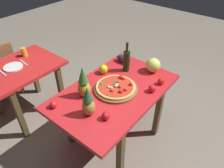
# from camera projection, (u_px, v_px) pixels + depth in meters

# --- Properties ---
(ground_plane) EXTENTS (10.00, 10.00, 0.00)m
(ground_plane) POSITION_uv_depth(u_px,v_px,m) (114.00, 136.00, 2.59)
(ground_plane) COLOR gray
(display_table) EXTENTS (1.33, 0.82, 0.74)m
(display_table) POSITION_uv_depth(u_px,v_px,m) (114.00, 97.00, 2.19)
(display_table) COLOR brown
(display_table) RESTS_ON ground_plane
(background_table) EXTENTS (0.92, 0.71, 0.74)m
(background_table) POSITION_uv_depth(u_px,v_px,m) (22.00, 75.00, 2.57)
(background_table) COLOR brown
(background_table) RESTS_ON ground_plane
(dining_chair) EXTENTS (0.46, 0.46, 0.85)m
(dining_chair) POSITION_uv_depth(u_px,v_px,m) (1.00, 68.00, 2.93)
(dining_chair) COLOR brown
(dining_chair) RESTS_ON ground_plane
(pizza_board) EXTENTS (0.45, 0.45, 0.02)m
(pizza_board) POSITION_uv_depth(u_px,v_px,m) (116.00, 89.00, 2.14)
(pizza_board) COLOR brown
(pizza_board) RESTS_ON display_table
(pizza) EXTENTS (0.40, 0.40, 0.06)m
(pizza) POSITION_uv_depth(u_px,v_px,m) (116.00, 87.00, 2.12)
(pizza) COLOR #E1AA5B
(pizza) RESTS_ON pizza_board
(wine_bottle) EXTENTS (0.08, 0.08, 0.35)m
(wine_bottle) POSITION_uv_depth(u_px,v_px,m) (126.00, 60.00, 2.35)
(wine_bottle) COLOR black
(wine_bottle) RESTS_ON display_table
(pineapple_left) EXTENTS (0.12, 0.12, 0.30)m
(pineapple_left) POSITION_uv_depth(u_px,v_px,m) (88.00, 103.00, 1.79)
(pineapple_left) COLOR #B18938
(pineapple_left) RESTS_ON display_table
(pineapple_right) EXTENTS (0.12, 0.12, 0.33)m
(pineapple_right) POSITION_uv_depth(u_px,v_px,m) (84.00, 83.00, 1.98)
(pineapple_right) COLOR #B49427
(pineapple_right) RESTS_ON display_table
(melon) EXTENTS (0.17, 0.17, 0.17)m
(melon) POSITION_uv_depth(u_px,v_px,m) (153.00, 65.00, 2.36)
(melon) COLOR #DBE068
(melon) RESTS_ON display_table
(bell_pepper) EXTENTS (0.10, 0.10, 0.11)m
(bell_pepper) POSITION_uv_depth(u_px,v_px,m) (103.00, 69.00, 2.35)
(bell_pepper) COLOR yellow
(bell_pepper) RESTS_ON display_table
(eggplant) EXTENTS (0.09, 0.20, 0.09)m
(eggplant) POSITION_uv_depth(u_px,v_px,m) (124.00, 59.00, 2.54)
(eggplant) COLOR #3B2358
(eggplant) RESTS_ON display_table
(tomato_near_board) EXTENTS (0.07, 0.07, 0.07)m
(tomato_near_board) POSITION_uv_depth(u_px,v_px,m) (106.00, 116.00, 1.80)
(tomato_near_board) COLOR red
(tomato_near_board) RESTS_ON display_table
(tomato_by_bottle) EXTENTS (0.07, 0.07, 0.07)m
(tomato_by_bottle) POSITION_uv_depth(u_px,v_px,m) (161.00, 81.00, 2.20)
(tomato_by_bottle) COLOR red
(tomato_by_bottle) RESTS_ON display_table
(tomato_at_corner) EXTENTS (0.07, 0.07, 0.07)m
(tomato_at_corner) POSITION_uv_depth(u_px,v_px,m) (53.00, 104.00, 1.92)
(tomato_at_corner) COLOR red
(tomato_at_corner) RESTS_ON display_table
(tomato_beside_pepper) EXTENTS (0.08, 0.08, 0.08)m
(tomato_beside_pepper) POSITION_uv_depth(u_px,v_px,m) (152.00, 89.00, 2.10)
(tomato_beside_pepper) COLOR red
(tomato_beside_pepper) RESTS_ON display_table
(drinking_glass_juice) EXTENTS (0.07, 0.07, 0.11)m
(drinking_glass_juice) POSITION_uv_depth(u_px,v_px,m) (24.00, 52.00, 2.66)
(drinking_glass_juice) COLOR gold
(drinking_glass_juice) RESTS_ON background_table
(dinner_plate) EXTENTS (0.22, 0.22, 0.02)m
(dinner_plate) POSITION_uv_depth(u_px,v_px,m) (13.00, 67.00, 2.47)
(dinner_plate) COLOR white
(dinner_plate) RESTS_ON background_table
(fork_utensil) EXTENTS (0.03, 0.18, 0.01)m
(fork_utensil) POSITION_uv_depth(u_px,v_px,m) (2.00, 72.00, 2.39)
(fork_utensil) COLOR silver
(fork_utensil) RESTS_ON background_table
(knife_utensil) EXTENTS (0.03, 0.18, 0.01)m
(knife_utensil) POSITION_uv_depth(u_px,v_px,m) (24.00, 62.00, 2.56)
(knife_utensil) COLOR silver
(knife_utensil) RESTS_ON background_table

